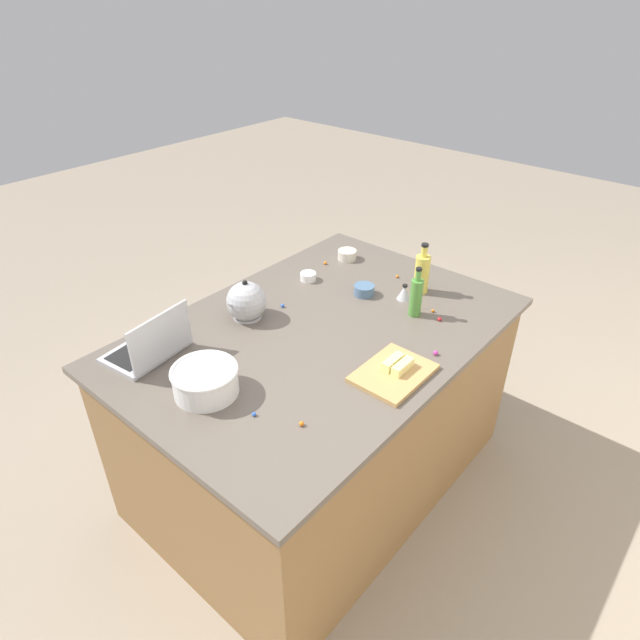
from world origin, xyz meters
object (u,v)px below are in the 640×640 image
ramekin_wide (308,276)px  mixing_bowl_large (205,380)px  bottle_olive (416,296)px  cutting_board (393,373)px  laptop (151,346)px  butter_stick_left (393,362)px  ramekin_medium (364,290)px  kitchen_timer (404,292)px  ramekin_small (347,255)px  butter_stick_right (403,367)px  kettle (246,302)px  bottle_oil (422,273)px

ramekin_wide → mixing_bowl_large: bearing=18.3°
bottle_olive → cutting_board: size_ratio=0.77×
laptop → butter_stick_left: size_ratio=3.05×
mixing_bowl_large → ramekin_medium: bearing=179.7°
butter_stick_left → kitchen_timer: size_ratio=1.43×
bottle_olive → ramekin_small: 0.64m
laptop → butter_stick_right: laptop is taller
ramekin_medium → ramekin_wide: bearing=-77.7°
kettle → butter_stick_left: bearing=98.3°
cutting_board → ramekin_wide: (-0.36, -0.76, 0.01)m
bottle_olive → ramekin_wide: bottle_olive is taller
ramekin_small → butter_stick_right: bearing=50.3°
butter_stick_left → ramekin_small: size_ratio=1.08×
kettle → ramekin_medium: size_ratio=2.16×
laptop → butter_stick_left: laptop is taller
kitchen_timer → cutting_board: bearing=29.3°
mixing_bowl_large → bottle_olive: size_ratio=1.05×
laptop → bottle_olive: 1.16m
bottle_olive → kitchen_timer: bottle_olive is taller
ramekin_small → ramekin_medium: ramekin_small is taller
bottle_oil → kitchen_timer: bearing=-9.9°
butter_stick_left → laptop: bearing=-54.6°
mixing_bowl_large → kitchen_timer: bearing=170.6°
cutting_board → butter_stick_right: 0.04m
kitchen_timer → ramekin_wide: bearing=-71.8°
laptop → ramekin_medium: size_ratio=3.39×
butter_stick_right → ramekin_wide: size_ratio=1.37×
mixing_bowl_large → bottle_oil: (-1.17, 0.19, 0.04)m
ramekin_small → kitchen_timer: (0.16, 0.47, 0.01)m
butter_stick_left → ramekin_small: 0.99m
laptop → butter_stick_right: size_ratio=3.05×
butter_stick_left → butter_stick_right: same height
cutting_board → butter_stick_right: size_ratio=2.81×
bottle_oil → kitchen_timer: 0.13m
ramekin_small → bottle_oil: bearing=84.1°
laptop → mixing_bowl_large: laptop is taller
kettle → ramekin_medium: 0.58m
mixing_bowl_large → ramekin_wide: bearing=-161.7°
kettle → butter_stick_right: kettle is taller
laptop → ramekin_small: (-1.22, 0.05, -0.02)m
bottle_olive → kettle: 0.76m
mixing_bowl_large → ramekin_small: mixing_bowl_large is taller
kettle → kitchen_timer: bearing=143.1°
mixing_bowl_large → ramekin_medium: 0.97m
butter_stick_right → kettle: bearing=-82.1°
ramekin_wide → kitchen_timer: (-0.16, 0.47, 0.02)m
bottle_oil → kettle: bottle_oil is taller
ramekin_small → mixing_bowl_large: bearing=13.8°
ramekin_wide → kitchen_timer: size_ratio=1.04×
laptop → bottle_olive: size_ratio=1.41×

